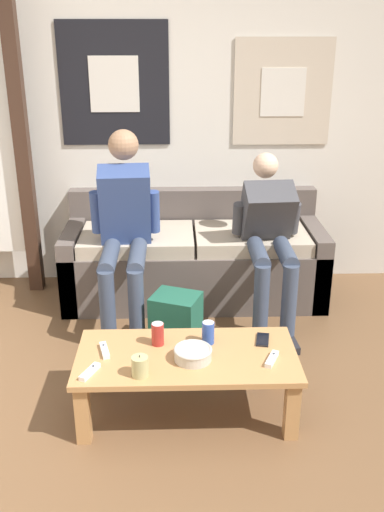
% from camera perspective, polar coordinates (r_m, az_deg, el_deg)
% --- Properties ---
extents(ground_plane, '(18.00, 18.00, 0.00)m').
position_cam_1_polar(ground_plane, '(2.76, -4.65, -22.17)').
color(ground_plane, brown).
extents(wall_back, '(10.00, 0.07, 2.55)m').
position_cam_1_polar(wall_back, '(4.40, -3.70, 13.52)').
color(wall_back, silver).
rests_on(wall_back, ground_plane).
extents(couch, '(1.90, 0.74, 0.76)m').
position_cam_1_polar(couch, '(4.29, 0.20, -0.38)').
color(couch, '#564C47').
rests_on(couch, ground_plane).
extents(coffee_table, '(1.14, 0.55, 0.35)m').
position_cam_1_polar(coffee_table, '(3.01, -0.52, -10.77)').
color(coffee_table, '#B27F4C').
rests_on(coffee_table, ground_plane).
extents(person_seated_adult, '(0.47, 0.90, 1.29)m').
position_cam_1_polar(person_seated_adult, '(3.80, -6.81, 3.22)').
color(person_seated_adult, '#384256').
rests_on(person_seated_adult, ground_plane).
extents(person_seated_teen, '(0.47, 0.93, 1.11)m').
position_cam_1_polar(person_seated_teen, '(3.89, 7.71, 2.27)').
color(person_seated_teen, '#384256').
rests_on(person_seated_teen, ground_plane).
extents(backpack, '(0.35, 0.34, 0.37)m').
position_cam_1_polar(backpack, '(3.63, -1.67, -6.76)').
color(backpack, '#1E5642').
rests_on(backpack, ground_plane).
extents(ceramic_bowl, '(0.20, 0.20, 0.06)m').
position_cam_1_polar(ceramic_bowl, '(2.92, 0.09, -9.70)').
color(ceramic_bowl, '#B7B2A8').
rests_on(ceramic_bowl, coffee_table).
extents(pillar_candle, '(0.08, 0.08, 0.11)m').
position_cam_1_polar(pillar_candle, '(2.80, -5.23, -10.93)').
color(pillar_candle, tan).
rests_on(pillar_candle, coffee_table).
extents(drink_can_blue, '(0.07, 0.07, 0.12)m').
position_cam_1_polar(drink_can_blue, '(3.05, 1.62, -7.66)').
color(drink_can_blue, '#28479E').
rests_on(drink_can_blue, coffee_table).
extents(drink_can_red, '(0.07, 0.07, 0.12)m').
position_cam_1_polar(drink_can_red, '(3.04, -3.45, -7.79)').
color(drink_can_red, maroon).
rests_on(drink_can_red, coffee_table).
extents(game_controller_near_left, '(0.07, 0.15, 0.03)m').
position_cam_1_polar(game_controller_near_left, '(3.02, -8.74, -9.30)').
color(game_controller_near_left, white).
rests_on(game_controller_near_left, coffee_table).
extents(game_controller_near_right, '(0.09, 0.14, 0.03)m').
position_cam_1_polar(game_controller_near_right, '(2.94, 7.99, -10.18)').
color(game_controller_near_right, white).
rests_on(game_controller_near_right, coffee_table).
extents(game_controller_far_center, '(0.09, 0.15, 0.03)m').
position_cam_1_polar(game_controller_far_center, '(2.86, -10.18, -11.33)').
color(game_controller_far_center, white).
rests_on(game_controller_far_center, coffee_table).
extents(cell_phone, '(0.09, 0.15, 0.01)m').
position_cam_1_polar(cell_phone, '(3.12, 7.07, -8.30)').
color(cell_phone, black).
rests_on(cell_phone, coffee_table).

